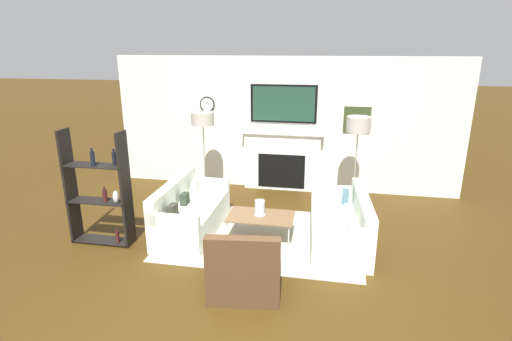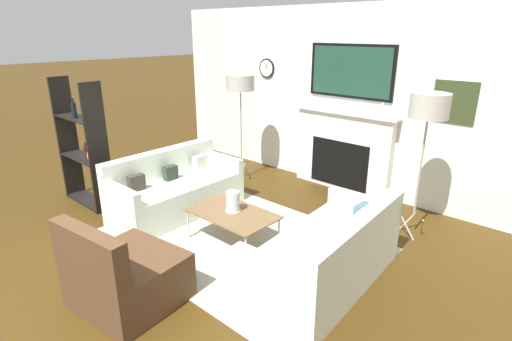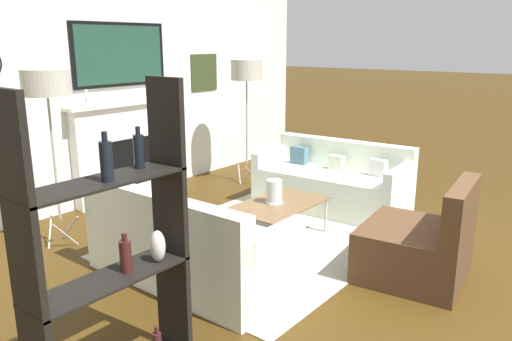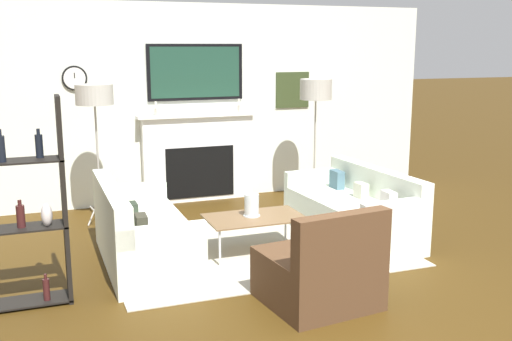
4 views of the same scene
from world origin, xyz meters
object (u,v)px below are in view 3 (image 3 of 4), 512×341
at_px(floor_lamp_left, 46,85).
at_px(couch_right, 333,184).
at_px(coffee_table, 278,205).
at_px(armchair, 419,246).
at_px(shelf_unit, 111,253).
at_px(floor_lamp_right, 247,71).
at_px(couch_left, 186,247).
at_px(hurricane_candle, 274,193).

bearing_deg(floor_lamp_left, couch_right, -29.91).
xyz_separation_m(couch_right, coffee_table, (-1.22, -0.09, 0.08)).
distance_m(armchair, coffee_table, 1.41).
height_order(coffee_table, shelf_unit, shelf_unit).
relative_size(floor_lamp_left, floor_lamp_right, 1.00).
distance_m(couch_left, couch_right, 2.40).
relative_size(floor_lamp_right, shelf_unit, 0.98).
distance_m(couch_right, floor_lamp_right, 1.98).
bearing_deg(coffee_table, couch_left, 175.89).
relative_size(floor_lamp_left, shelf_unit, 0.98).
distance_m(floor_lamp_right, shelf_unit, 4.41).
xyz_separation_m(hurricane_candle, floor_lamp_left, (-1.38, 1.56, 1.06)).
bearing_deg(floor_lamp_left, armchair, -63.97).
height_order(couch_right, shelf_unit, shelf_unit).
bearing_deg(couch_right, floor_lamp_right, 81.21).
bearing_deg(floor_lamp_left, couch_left, -81.39).
height_order(couch_left, coffee_table, couch_left).
bearing_deg(shelf_unit, couch_right, 10.23).
xyz_separation_m(couch_right, floor_lamp_right, (0.23, 1.51, 1.26)).
bearing_deg(couch_left, shelf_unit, -151.02).
distance_m(coffee_table, floor_lamp_right, 2.46).
bearing_deg(armchair, couch_right, 52.09).
bearing_deg(hurricane_candle, floor_lamp_right, 46.56).
bearing_deg(floor_lamp_right, floor_lamp_left, 180.00).
bearing_deg(floor_lamp_left, hurricane_candle, -48.49).
relative_size(hurricane_candle, floor_lamp_left, 0.14).
bearing_deg(hurricane_candle, shelf_unit, -165.63).
distance_m(hurricane_candle, floor_lamp_left, 2.34).
xyz_separation_m(hurricane_candle, shelf_unit, (-2.31, -0.59, 0.33)).
xyz_separation_m(armchair, coffee_table, (-0.06, 1.40, 0.08)).
bearing_deg(couch_right, armchair, -127.91).
bearing_deg(floor_lamp_right, shelf_unit, -150.37).
bearing_deg(armchair, shelf_unit, 160.42).
bearing_deg(floor_lamp_right, armchair, -114.92).
height_order(couch_left, shelf_unit, shelf_unit).
bearing_deg(armchair, floor_lamp_left, 116.03).
xyz_separation_m(coffee_table, floor_lamp_left, (-1.40, 1.60, 1.19)).
distance_m(couch_left, floor_lamp_right, 3.28).
bearing_deg(couch_left, coffee_table, -4.11).
distance_m(couch_left, shelf_unit, 1.42).
relative_size(couch_right, coffee_table, 1.77).
distance_m(couch_right, shelf_unit, 3.65).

